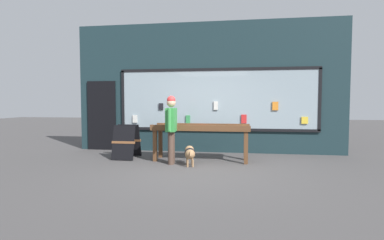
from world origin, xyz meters
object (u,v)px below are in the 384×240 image
Objects in this scene: small_dog at (190,153)px; sandwich_board_sign at (127,141)px; person_browsing at (171,125)px; display_table_main at (201,132)px.

small_dog is 1.89m from sandwich_board_sign.
person_browsing is 1.86× the size of sandwich_board_sign.
small_dog is (-0.18, -0.63, -0.44)m from display_table_main.
display_table_main is 2.80× the size of sandwich_board_sign.
person_browsing is 1.49m from sandwich_board_sign.
person_browsing is 0.80m from small_dog.
person_browsing is at bearing 62.19° from small_dog.
small_dog is (0.46, -0.13, -0.64)m from person_browsing.
small_dog is at bearing -109.62° from person_browsing.
person_browsing reaches higher than display_table_main.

